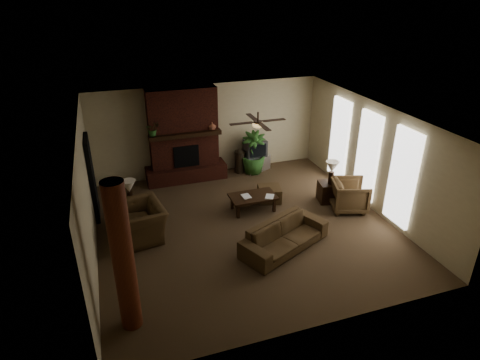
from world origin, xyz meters
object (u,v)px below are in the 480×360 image
object	(u,v)px
armchair_left	(139,217)
lamp_left	(129,188)
side_table_left	(132,214)
side_table_right	(328,192)
floor_vase	(240,159)
ottoman	(269,194)
sofa	(285,232)
armchair_right	(350,194)
lamp_right	(332,168)
log_column	(123,259)
floor_plant	(253,161)
tv_stand	(256,163)
coffee_table	(253,198)

from	to	relation	value
armchair_left	lamp_left	bearing A→B (deg)	-179.34
side_table_left	side_table_right	size ratio (longest dim) A/B	1.00
floor_vase	side_table_right	size ratio (longest dim) A/B	1.40
armchair_left	ottoman	size ratio (longest dim) A/B	2.10
sofa	side_table_right	distance (m)	2.65
armchair_right	lamp_right	size ratio (longest dim) A/B	1.40
log_column	armchair_right	world-z (taller)	log_column
armchair_left	side_table_right	xyz separation A→B (m)	(5.09, 0.18, -0.27)
log_column	floor_plant	xyz separation A→B (m)	(4.25, 5.39, -1.03)
sofa	side_table_right	bearing A→B (deg)	14.32
tv_stand	floor_vase	xyz separation A→B (m)	(-0.53, -0.00, 0.18)
log_column	side_table_right	bearing A→B (deg)	27.96
lamp_right	coffee_table	bearing A→B (deg)	173.97
armchair_left	side_table_right	size ratio (longest dim) A/B	2.29
floor_vase	lamp_left	size ratio (longest dim) A/B	1.18
sofa	coffee_table	xyz separation A→B (m)	(-0.08, 1.84, -0.05)
floor_plant	lamp_right	xyz separation A→B (m)	(1.31, -2.50, 0.63)
log_column	lamp_right	world-z (taller)	log_column
side_table_right	floor_plant	bearing A→B (deg)	117.98
armchair_left	coffee_table	bearing A→B (deg)	87.71
coffee_table	side_table_left	size ratio (longest dim) A/B	2.18
armchair_left	tv_stand	size ratio (longest dim) A/B	1.48
sofa	floor_vase	xyz separation A→B (m)	(0.38, 4.27, 0.01)
coffee_table	tv_stand	bearing A→B (deg)	67.98
floor_plant	tv_stand	bearing A→B (deg)	46.27
armchair_left	lamp_right	xyz separation A→B (m)	(5.11, 0.12, 0.45)
sofa	tv_stand	xyz separation A→B (m)	(0.91, 4.27, -0.17)
side_table_right	lamp_right	xyz separation A→B (m)	(0.01, -0.05, 0.73)
lamp_left	side_table_right	distance (m)	5.28
log_column	lamp_right	distance (m)	6.28
armchair_left	coffee_table	world-z (taller)	armchair_left
ottoman	lamp_left	distance (m)	3.78
side_table_right	lamp_right	size ratio (longest dim) A/B	0.85
floor_plant	side_table_right	size ratio (longest dim) A/B	2.42
coffee_table	lamp_right	xyz separation A→B (m)	(2.14, -0.23, 0.63)
tv_stand	lamp_left	bearing A→B (deg)	-174.23
coffee_table	side_table_left	bearing A→B (deg)	173.76
armchair_right	tv_stand	world-z (taller)	armchair_right
sofa	lamp_left	distance (m)	3.86
floor_plant	lamp_left	size ratio (longest dim) A/B	2.05
coffee_table	side_table_left	xyz separation A→B (m)	(-3.09, 0.34, -0.10)
ottoman	side_table_right	bearing A→B (deg)	-19.80
log_column	tv_stand	distance (m)	7.18
coffee_table	ottoman	bearing A→B (deg)	31.10
armchair_right	tv_stand	distance (m)	3.51
floor_vase	side_table_left	xyz separation A→B (m)	(-3.54, -2.10, -0.16)
log_column	lamp_left	world-z (taller)	log_column
floor_vase	armchair_left	bearing A→B (deg)	-140.86
floor_plant	side_table_left	bearing A→B (deg)	-153.71
tv_stand	lamp_right	bearing A→B (deg)	-88.38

